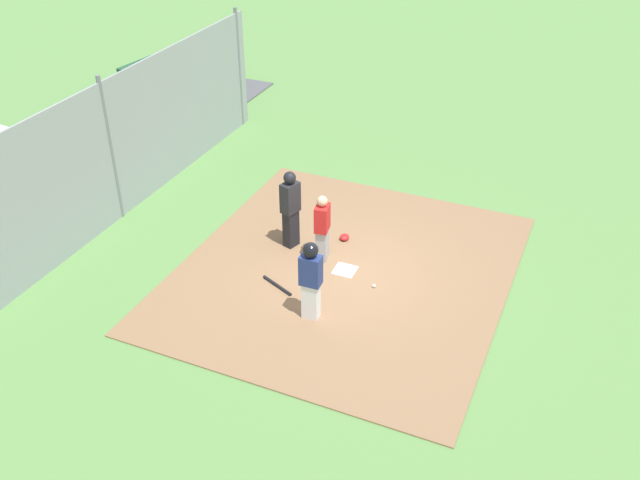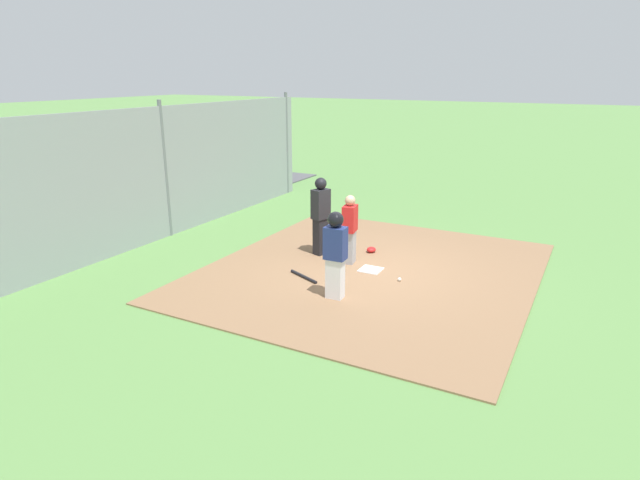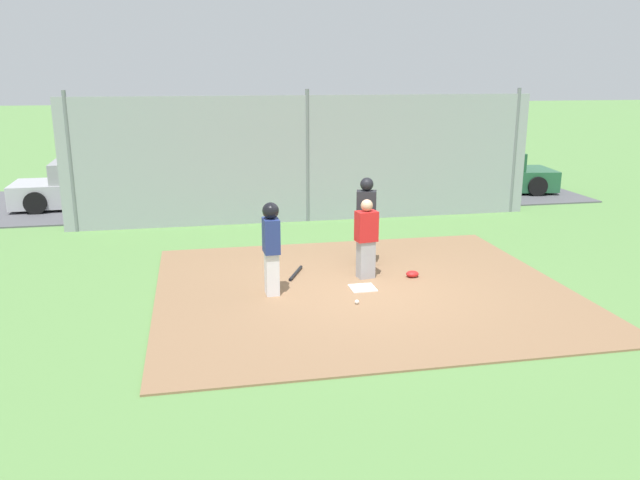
# 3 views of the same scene
# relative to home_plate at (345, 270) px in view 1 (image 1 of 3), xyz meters

# --- Properties ---
(ground_plane) EXTENTS (140.00, 140.00, 0.00)m
(ground_plane) POSITION_rel_home_plate_xyz_m (0.00, 0.00, -0.04)
(ground_plane) COLOR #5B8947
(dirt_infield) EXTENTS (7.20, 6.40, 0.03)m
(dirt_infield) POSITION_rel_home_plate_xyz_m (0.00, 0.00, -0.03)
(dirt_infield) COLOR #896647
(dirt_infield) RESTS_ON ground_plane
(home_plate) EXTENTS (0.45, 0.45, 0.02)m
(home_plate) POSITION_rel_home_plate_xyz_m (0.00, 0.00, 0.00)
(home_plate) COLOR white
(home_plate) RESTS_ON dirt_infield
(catcher) EXTENTS (0.42, 0.32, 1.49)m
(catcher) POSITION_rel_home_plate_xyz_m (-0.21, -0.60, 0.75)
(catcher) COLOR #9E9EA3
(catcher) RESTS_ON dirt_infield
(umpire) EXTENTS (0.44, 0.36, 1.75)m
(umpire) POSITION_rel_home_plate_xyz_m (-0.43, -1.41, 0.91)
(umpire) COLOR black
(umpire) RESTS_ON dirt_infield
(runner) EXTENTS (0.28, 0.39, 1.62)m
(runner) POSITION_rel_home_plate_xyz_m (1.61, -0.03, 0.91)
(runner) COLOR silver
(runner) RESTS_ON dirt_infield
(baseball_bat) EXTENTS (0.39, 0.77, 0.06)m
(baseball_bat) POSITION_rel_home_plate_xyz_m (1.04, -1.01, 0.02)
(baseball_bat) COLOR black
(baseball_bat) RESTS_ON dirt_infield
(catcher_mask) EXTENTS (0.24, 0.20, 0.12)m
(catcher_mask) POSITION_rel_home_plate_xyz_m (-1.08, -0.45, 0.05)
(catcher_mask) COLOR red
(catcher_mask) RESTS_ON dirt_infield
(baseball) EXTENTS (0.07, 0.07, 0.07)m
(baseball) POSITION_rel_home_plate_xyz_m (0.30, 0.74, 0.03)
(baseball) COLOR white
(baseball) RESTS_ON dirt_infield
(backstop_fence) EXTENTS (12.00, 0.10, 3.35)m
(backstop_fence) POSITION_rel_home_plate_xyz_m (0.00, -5.52, 1.56)
(backstop_fence) COLOR #93999E
(backstop_fence) RESTS_ON ground_plane
(parking_lot) EXTENTS (18.00, 5.20, 0.04)m
(parking_lot) POSITION_rel_home_plate_xyz_m (0.00, -8.76, -0.02)
(parking_lot) COLOR #515156
(parking_lot) RESTS_ON ground_plane
(parked_car_green) EXTENTS (4.40, 2.34, 1.28)m
(parked_car_green) POSITION_rel_home_plate_xyz_m (-6.26, -8.37, 0.57)
(parked_car_green) COLOR #235B38
(parked_car_green) RESTS_ON parking_lot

